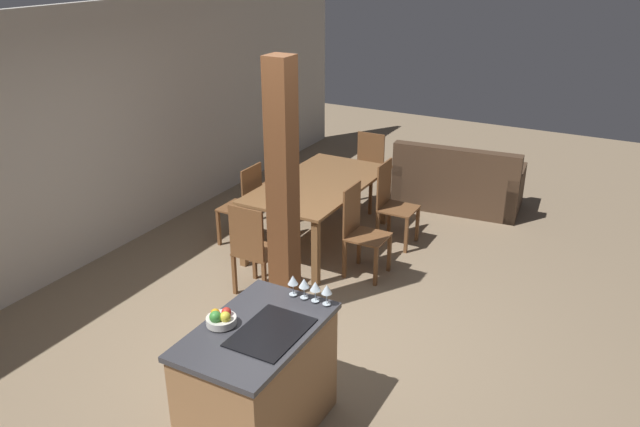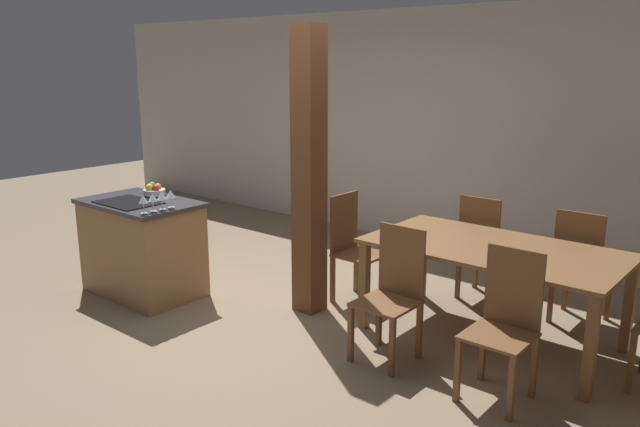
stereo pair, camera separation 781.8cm
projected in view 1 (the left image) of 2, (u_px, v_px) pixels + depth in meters
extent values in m
plane|color=#847056|center=(307.00, 340.00, 5.52)|extent=(16.00, 16.00, 0.00)
cube|color=beige|center=(58.00, 147.00, 6.24)|extent=(11.20, 0.08, 2.70)
cube|color=#9E7047|center=(259.00, 384.00, 4.31)|extent=(1.07, 0.67, 0.84)
cube|color=#38383D|center=(256.00, 331.00, 4.14)|extent=(1.11, 0.71, 0.04)
cube|color=black|center=(271.00, 332.00, 4.07)|extent=(0.56, 0.40, 0.01)
cylinder|color=silver|center=(221.00, 320.00, 4.15)|extent=(0.20, 0.20, 0.05)
sphere|color=red|center=(226.00, 312.00, 4.16)|extent=(0.07, 0.07, 0.07)
sphere|color=gold|center=(215.00, 313.00, 4.15)|extent=(0.06, 0.06, 0.06)
sphere|color=#3D8E38|center=(216.00, 317.00, 4.10)|extent=(0.08, 0.08, 0.08)
sphere|color=yellow|center=(225.00, 317.00, 4.10)|extent=(0.07, 0.07, 0.07)
cylinder|color=silver|center=(327.00, 304.00, 4.38)|extent=(0.06, 0.06, 0.00)
cylinder|color=silver|center=(327.00, 298.00, 4.37)|extent=(0.01, 0.01, 0.08)
cone|color=silver|center=(327.00, 289.00, 4.34)|extent=(0.08, 0.08, 0.07)
cylinder|color=silver|center=(315.00, 300.00, 4.42)|extent=(0.06, 0.06, 0.00)
cylinder|color=silver|center=(315.00, 295.00, 4.41)|extent=(0.01, 0.01, 0.08)
cone|color=silver|center=(315.00, 286.00, 4.38)|extent=(0.08, 0.08, 0.07)
cylinder|color=silver|center=(304.00, 297.00, 4.46)|extent=(0.06, 0.06, 0.00)
cylinder|color=silver|center=(304.00, 292.00, 4.45)|extent=(0.01, 0.01, 0.08)
cone|color=silver|center=(304.00, 283.00, 4.42)|extent=(0.08, 0.08, 0.07)
cylinder|color=silver|center=(293.00, 294.00, 4.50)|extent=(0.06, 0.06, 0.00)
cylinder|color=silver|center=(293.00, 289.00, 4.49)|extent=(0.01, 0.01, 0.08)
cone|color=silver|center=(293.00, 280.00, 4.46)|extent=(0.08, 0.08, 0.07)
cube|color=brown|center=(319.00, 184.00, 7.03)|extent=(1.88, 1.02, 0.03)
cube|color=brown|center=(316.00, 253.00, 6.27)|extent=(0.07, 0.07, 0.73)
cube|color=brown|center=(384.00, 196.00, 7.69)|extent=(0.07, 0.07, 0.73)
cube|color=brown|center=(243.00, 235.00, 6.66)|extent=(0.07, 0.07, 0.73)
cube|color=brown|center=(321.00, 184.00, 8.08)|extent=(0.07, 0.07, 0.73)
cube|color=brown|center=(368.00, 237.00, 6.45)|extent=(0.40, 0.40, 0.02)
cube|color=brown|center=(352.00, 209.00, 6.42)|extent=(0.38, 0.02, 0.52)
cube|color=brown|center=(376.00, 267.00, 6.32)|extent=(0.04, 0.04, 0.43)
cube|color=brown|center=(389.00, 253.00, 6.60)|extent=(0.04, 0.04, 0.43)
cube|color=brown|center=(345.00, 259.00, 6.47)|extent=(0.04, 0.04, 0.43)
cube|color=brown|center=(359.00, 246.00, 6.76)|extent=(0.04, 0.04, 0.43)
cube|color=brown|center=(398.00, 209.00, 7.13)|extent=(0.40, 0.40, 0.02)
cube|color=brown|center=(384.00, 184.00, 7.11)|extent=(0.38, 0.02, 0.52)
cube|color=brown|center=(406.00, 235.00, 7.00)|extent=(0.04, 0.04, 0.43)
cube|color=brown|center=(417.00, 224.00, 7.29)|extent=(0.04, 0.04, 0.43)
cube|color=brown|center=(377.00, 229.00, 7.16)|extent=(0.04, 0.04, 0.43)
cube|color=brown|center=(389.00, 218.00, 7.44)|extent=(0.04, 0.04, 0.43)
cube|color=brown|center=(239.00, 208.00, 7.16)|extent=(0.40, 0.40, 0.02)
cube|color=brown|center=(252.00, 189.00, 6.97)|extent=(0.38, 0.02, 0.52)
cube|color=brown|center=(237.00, 217.00, 7.47)|extent=(0.04, 0.04, 0.43)
cube|color=brown|center=(219.00, 228.00, 7.18)|extent=(0.04, 0.04, 0.43)
cube|color=brown|center=(261.00, 223.00, 7.31)|extent=(0.04, 0.04, 0.43)
cube|color=brown|center=(244.00, 234.00, 7.03)|extent=(0.04, 0.04, 0.43)
cube|color=brown|center=(278.00, 185.00, 7.84)|extent=(0.40, 0.40, 0.02)
cube|color=brown|center=(291.00, 167.00, 7.65)|extent=(0.38, 0.02, 0.52)
cube|color=brown|center=(274.00, 194.00, 8.15)|extent=(0.04, 0.04, 0.43)
cube|color=brown|center=(259.00, 203.00, 7.87)|extent=(0.04, 0.04, 0.43)
cube|color=brown|center=(298.00, 199.00, 8.00)|extent=(0.04, 0.04, 0.43)
cube|color=brown|center=(283.00, 209.00, 7.71)|extent=(0.04, 0.04, 0.43)
cube|color=brown|center=(258.00, 251.00, 6.14)|extent=(0.40, 0.40, 0.02)
cube|color=brown|center=(246.00, 234.00, 5.88)|extent=(0.02, 0.38, 0.52)
cube|color=brown|center=(284.00, 268.00, 6.30)|extent=(0.04, 0.04, 0.43)
cube|color=brown|center=(255.00, 260.00, 6.45)|extent=(0.04, 0.04, 0.43)
cube|color=brown|center=(264.00, 283.00, 6.01)|extent=(0.04, 0.04, 0.43)
cube|color=brown|center=(234.00, 275.00, 6.17)|extent=(0.04, 0.04, 0.43)
cube|color=brown|center=(364.00, 176.00, 8.15)|extent=(0.40, 0.40, 0.02)
cube|color=brown|center=(371.00, 152.00, 8.19)|extent=(0.02, 0.38, 0.52)
cube|color=brown|center=(346.00, 194.00, 8.17)|extent=(0.04, 0.04, 0.43)
cube|color=brown|center=(370.00, 199.00, 8.02)|extent=(0.04, 0.04, 0.43)
cube|color=brown|center=(357.00, 185.00, 8.46)|extent=(0.04, 0.04, 0.43)
cube|color=brown|center=(381.00, 190.00, 8.30)|extent=(0.04, 0.04, 0.43)
cube|color=#473323|center=(458.00, 189.00, 8.30)|extent=(0.95, 1.67, 0.44)
cube|color=#473323|center=(456.00, 165.00, 7.85)|extent=(0.31, 1.61, 0.44)
cube|color=#473323|center=(515.00, 193.00, 8.00)|extent=(0.82, 0.21, 0.58)
cube|color=#473323|center=(405.00, 177.00, 8.53)|extent=(0.82, 0.21, 0.58)
cube|color=brown|center=(283.00, 194.00, 5.47)|extent=(0.22, 0.22, 2.41)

